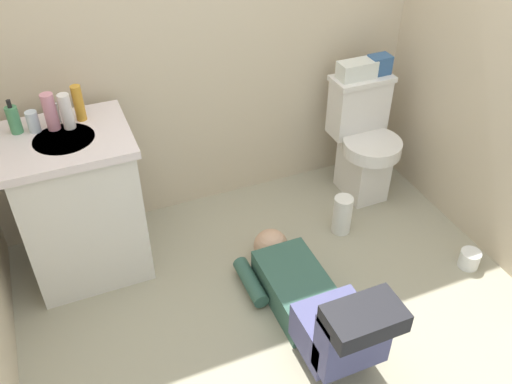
{
  "coord_description": "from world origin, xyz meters",
  "views": [
    {
      "loc": [
        -0.8,
        -1.64,
        2.15
      ],
      "look_at": [
        0.04,
        0.38,
        0.45
      ],
      "focal_mm": 38.21,
      "sensor_mm": 36.0,
      "label": 1
    }
  ],
  "objects_px": {
    "tissue_box": "(357,70)",
    "paper_towel_roll": "(342,215)",
    "bottle_clear": "(33,122)",
    "toilet_paper_roll": "(469,259)",
    "person_plumber": "(314,303)",
    "vanity_cabinet": "(80,204)",
    "bottle_white": "(66,111)",
    "toilet": "(363,140)",
    "bottle_amber": "(79,103)",
    "soap_dispenser": "(14,119)",
    "bottle_pink": "(50,112)",
    "toiletry_bag": "(379,65)",
    "faucet": "(57,113)"
  },
  "relations": [
    {
      "from": "faucet",
      "to": "toiletry_bag",
      "type": "bearing_deg",
      "value": -0.42
    },
    {
      "from": "bottle_white",
      "to": "bottle_pink",
      "type": "bearing_deg",
      "value": 165.38
    },
    {
      "from": "person_plumber",
      "to": "tissue_box",
      "type": "xyz_separation_m",
      "value": [
        0.74,
        0.98,
        0.62
      ]
    },
    {
      "from": "toiletry_bag",
      "to": "toilet_paper_roll",
      "type": "bearing_deg",
      "value": -84.26
    },
    {
      "from": "toilet",
      "to": "paper_towel_roll",
      "type": "relative_size",
      "value": 3.14
    },
    {
      "from": "faucet",
      "to": "tissue_box",
      "type": "height_order",
      "value": "faucet"
    },
    {
      "from": "vanity_cabinet",
      "to": "tissue_box",
      "type": "xyz_separation_m",
      "value": [
        1.64,
        0.13,
        0.38
      ]
    },
    {
      "from": "bottle_clear",
      "to": "paper_towel_roll",
      "type": "distance_m",
      "value": 1.72
    },
    {
      "from": "bottle_pink",
      "to": "bottle_amber",
      "type": "distance_m",
      "value": 0.14
    },
    {
      "from": "bottle_white",
      "to": "bottle_amber",
      "type": "distance_m",
      "value": 0.08
    },
    {
      "from": "toilet",
      "to": "bottle_white",
      "type": "relative_size",
      "value": 4.38
    },
    {
      "from": "faucet",
      "to": "toilet",
      "type": "bearing_deg",
      "value": -3.52
    },
    {
      "from": "bottle_pink",
      "to": "vanity_cabinet",
      "type": "bearing_deg",
      "value": -72.53
    },
    {
      "from": "vanity_cabinet",
      "to": "paper_towel_roll",
      "type": "distance_m",
      "value": 1.44
    },
    {
      "from": "toilet",
      "to": "bottle_clear",
      "type": "bearing_deg",
      "value": 178.05
    },
    {
      "from": "bottle_pink",
      "to": "person_plumber",
      "type": "bearing_deg",
      "value": -45.26
    },
    {
      "from": "bottle_amber",
      "to": "person_plumber",
      "type": "bearing_deg",
      "value": -50.72
    },
    {
      "from": "bottle_pink",
      "to": "toilet",
      "type": "bearing_deg",
      "value": -1.71
    },
    {
      "from": "bottle_clear",
      "to": "toilet_paper_roll",
      "type": "distance_m",
      "value": 2.34
    },
    {
      "from": "toilet",
      "to": "tissue_box",
      "type": "height_order",
      "value": "tissue_box"
    },
    {
      "from": "toilet",
      "to": "soap_dispenser",
      "type": "xyz_separation_m",
      "value": [
        -1.87,
        0.08,
        0.52
      ]
    },
    {
      "from": "bottle_clear",
      "to": "bottle_amber",
      "type": "height_order",
      "value": "bottle_amber"
    },
    {
      "from": "vanity_cabinet",
      "to": "faucet",
      "type": "xyz_separation_m",
      "value": [
        -0.0,
        0.14,
        0.45
      ]
    },
    {
      "from": "toilet",
      "to": "faucet",
      "type": "xyz_separation_m",
      "value": [
        -1.68,
        0.1,
        0.5
      ]
    },
    {
      "from": "tissue_box",
      "to": "toilet_paper_roll",
      "type": "bearing_deg",
      "value": -75.36
    },
    {
      "from": "faucet",
      "to": "bottle_amber",
      "type": "height_order",
      "value": "bottle_amber"
    },
    {
      "from": "toilet",
      "to": "tissue_box",
      "type": "bearing_deg",
      "value": 116.43
    },
    {
      "from": "faucet",
      "to": "toilet_paper_roll",
      "type": "distance_m",
      "value": 2.26
    },
    {
      "from": "paper_towel_roll",
      "to": "bottle_clear",
      "type": "bearing_deg",
      "value": 165.73
    },
    {
      "from": "faucet",
      "to": "paper_towel_roll",
      "type": "distance_m",
      "value": 1.63
    },
    {
      "from": "soap_dispenser",
      "to": "person_plumber",
      "type": "bearing_deg",
      "value": -41.64
    },
    {
      "from": "toiletry_bag",
      "to": "bottle_pink",
      "type": "distance_m",
      "value": 1.82
    },
    {
      "from": "toiletry_bag",
      "to": "soap_dispenser",
      "type": "bearing_deg",
      "value": -179.8
    },
    {
      "from": "person_plumber",
      "to": "bottle_white",
      "type": "distance_m",
      "value": 1.46
    },
    {
      "from": "bottle_white",
      "to": "toiletry_bag",
      "type": "bearing_deg",
      "value": 1.88
    },
    {
      "from": "bottle_amber",
      "to": "toilet_paper_roll",
      "type": "height_order",
      "value": "bottle_amber"
    },
    {
      "from": "tissue_box",
      "to": "bottle_pink",
      "type": "distance_m",
      "value": 1.67
    },
    {
      "from": "bottle_amber",
      "to": "toilet_paper_roll",
      "type": "relative_size",
      "value": 1.6
    },
    {
      "from": "paper_towel_roll",
      "to": "toilet",
      "type": "bearing_deg",
      "value": 46.8
    },
    {
      "from": "toilet",
      "to": "soap_dispenser",
      "type": "height_order",
      "value": "soap_dispenser"
    },
    {
      "from": "paper_towel_roll",
      "to": "bottle_white",
      "type": "bearing_deg",
      "value": 165.29
    },
    {
      "from": "toilet",
      "to": "bottle_pink",
      "type": "xyz_separation_m",
      "value": [
        -1.71,
        0.05,
        0.54
      ]
    },
    {
      "from": "person_plumber",
      "to": "toilet_paper_roll",
      "type": "distance_m",
      "value": 0.99
    },
    {
      "from": "toiletry_bag",
      "to": "paper_towel_roll",
      "type": "height_order",
      "value": "toiletry_bag"
    },
    {
      "from": "tissue_box",
      "to": "bottle_white",
      "type": "distance_m",
      "value": 1.6
    },
    {
      "from": "soap_dispenser",
      "to": "bottle_pink",
      "type": "bearing_deg",
      "value": -11.36
    },
    {
      "from": "tissue_box",
      "to": "paper_towel_roll",
      "type": "distance_m",
      "value": 0.83
    },
    {
      "from": "vanity_cabinet",
      "to": "bottle_white",
      "type": "bearing_deg",
      "value": 59.3
    },
    {
      "from": "soap_dispenser",
      "to": "bottle_amber",
      "type": "bearing_deg",
      "value": 0.78
    },
    {
      "from": "bottle_clear",
      "to": "toilet_paper_roll",
      "type": "relative_size",
      "value": 0.92
    }
  ]
}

